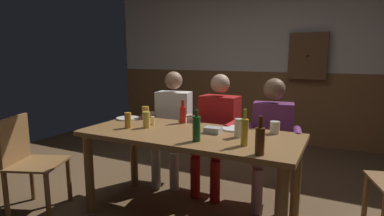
{
  "coord_description": "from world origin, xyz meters",
  "views": [
    {
      "loc": [
        1.16,
        -2.45,
        1.42
      ],
      "look_at": [
        0.0,
        -0.13,
        0.98
      ],
      "focal_mm": 28.76,
      "sensor_mm": 36.0,
      "label": 1
    }
  ],
  "objects": [
    {
      "name": "pint_glass_4",
      "position": [
        -0.68,
        0.15,
        0.83
      ],
      "size": [
        0.08,
        0.08,
        0.13
      ],
      "primitive_type": "cylinder",
      "color": "gold",
      "rests_on": "dining_table"
    },
    {
      "name": "bottle_2",
      "position": [
        0.69,
        -0.5,
        0.87
      ],
      "size": [
        0.06,
        0.06,
        0.26
      ],
      "color": "#593314",
      "rests_on": "dining_table"
    },
    {
      "name": "pint_glass_1",
      "position": [
        -0.44,
        -0.18,
        0.84
      ],
      "size": [
        0.07,
        0.07,
        0.15
      ],
      "primitive_type": "cylinder",
      "color": "#E5C64C",
      "rests_on": "dining_table"
    },
    {
      "name": "person_0",
      "position": [
        -0.54,
        0.47,
        0.68
      ],
      "size": [
        0.56,
        0.58,
        1.25
      ],
      "rotation": [
        0.0,
        0.0,
        3.34
      ],
      "color": "silver",
      "rests_on": "ground_plane"
    },
    {
      "name": "pint_glass_3",
      "position": [
        0.42,
        -0.14,
        0.85
      ],
      "size": [
        0.06,
        0.06,
        0.15
      ],
      "primitive_type": "cylinder",
      "color": "white",
      "rests_on": "dining_table"
    },
    {
      "name": "table_candle",
      "position": [
        -0.45,
        -0.07,
        0.81
      ],
      "size": [
        0.04,
        0.04,
        0.08
      ],
      "primitive_type": "cylinder",
      "color": "#F9E08C",
      "rests_on": "dining_table"
    },
    {
      "name": "bottle_0",
      "position": [
        0.53,
        -0.34,
        0.88
      ],
      "size": [
        0.05,
        0.05,
        0.27
      ],
      "color": "gold",
      "rests_on": "dining_table"
    },
    {
      "name": "back_wall_wainscot",
      "position": [
        0.0,
        2.71,
        0.58
      ],
      "size": [
        5.74,
        0.12,
        1.16
      ],
      "primitive_type": "cube",
      "color": "brown",
      "rests_on": "ground_plane"
    },
    {
      "name": "wall_dart_cabinet",
      "position": [
        0.63,
        2.58,
        1.42
      ],
      "size": [
        0.56,
        0.15,
        0.7
      ],
      "color": "brown"
    },
    {
      "name": "chair_empty_near_left",
      "position": [
        -1.37,
        -0.72,
        0.48
      ],
      "size": [
        0.57,
        0.57,
        0.88
      ],
      "rotation": [
        0.0,
        0.0,
        -1.2
      ],
      "color": "brown",
      "rests_on": "ground_plane"
    },
    {
      "name": "plate_1",
      "position": [
        0.31,
        0.11,
        0.78
      ],
      "size": [
        0.23,
        0.23,
        0.01
      ],
      "primitive_type": "cylinder",
      "color": "white",
      "rests_on": "dining_table"
    },
    {
      "name": "pint_glass_2",
      "position": [
        0.66,
        0.12,
        0.82
      ],
      "size": [
        0.08,
        0.08,
        0.1
      ],
      "primitive_type": "cylinder",
      "color": "white",
      "rests_on": "dining_table"
    },
    {
      "name": "person_2",
      "position": [
        0.57,
        0.45,
        0.66
      ],
      "size": [
        0.56,
        0.58,
        1.21
      ],
      "rotation": [
        0.0,
        0.0,
        3.32
      ],
      "color": "#6B2D66",
      "rests_on": "ground_plane"
    },
    {
      "name": "person_1",
      "position": [
        -0.0,
        0.46,
        0.68
      ],
      "size": [
        0.54,
        0.53,
        1.23
      ],
      "rotation": [
        0.0,
        0.0,
        3.12
      ],
      "color": "#AD1919",
      "rests_on": "ground_plane"
    },
    {
      "name": "back_wall_upper",
      "position": [
        0.0,
        2.71,
        1.9
      ],
      "size": [
        5.74,
        0.12,
        1.48
      ],
      "primitive_type": "cube",
      "color": "silver"
    },
    {
      "name": "bottle_1",
      "position": [
        0.17,
        -0.39,
        0.87
      ],
      "size": [
        0.06,
        0.06,
        0.24
      ],
      "color": "#195923",
      "rests_on": "dining_table"
    },
    {
      "name": "bottle_3",
      "position": [
        -0.23,
        0.14,
        0.86
      ],
      "size": [
        0.06,
        0.06,
        0.23
      ],
      "color": "red",
      "rests_on": "dining_table"
    },
    {
      "name": "plate_0",
      "position": [
        -0.84,
        0.05,
        0.78
      ],
      "size": [
        0.23,
        0.23,
        0.01
      ],
      "primitive_type": "cylinder",
      "color": "white",
      "rests_on": "dining_table"
    },
    {
      "name": "condiment_caddy",
      "position": [
        0.18,
        -0.1,
        0.8
      ],
      "size": [
        0.14,
        0.1,
        0.05
      ],
      "primitive_type": "cube",
      "color": "#B2B7BC",
      "rests_on": "dining_table"
    },
    {
      "name": "pint_glass_0",
      "position": [
        -0.58,
        -0.27,
        0.84
      ],
      "size": [
        0.06,
        0.06,
        0.14
      ],
      "primitive_type": "cylinder",
      "color": "gold",
      "rests_on": "dining_table"
    },
    {
      "name": "dining_table",
      "position": [
        0.0,
        -0.18,
        0.66
      ],
      "size": [
        1.86,
        0.82,
        0.77
      ],
      "color": "brown",
      "rests_on": "ground_plane"
    },
    {
      "name": "ground_plane",
      "position": [
        0.0,
        0.0,
        0.0
      ],
      "size": [
        6.89,
        6.89,
        0.0
      ],
      "primitive_type": "plane",
      "color": "brown"
    }
  ]
}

